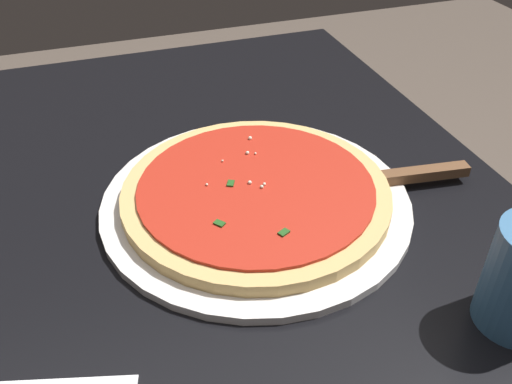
{
  "coord_description": "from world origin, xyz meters",
  "views": [
    {
      "loc": [
        -0.53,
        0.15,
        1.17
      ],
      "look_at": [
        -0.02,
        -0.02,
        0.76
      ],
      "focal_mm": 38.7,
      "sensor_mm": 36.0,
      "label": 1
    }
  ],
  "objects": [
    {
      "name": "serving_plate",
      "position": [
        -0.02,
        -0.02,
        0.75
      ],
      "size": [
        0.38,
        0.38,
        0.01
      ],
      "primitive_type": "cylinder",
      "color": "white",
      "rests_on": "restaurant_table"
    },
    {
      "name": "pizza_server",
      "position": [
        -0.05,
        -0.19,
        0.76
      ],
      "size": [
        0.08,
        0.22,
        0.01
      ],
      "color": "silver",
      "rests_on": "serving_plate"
    },
    {
      "name": "restaurant_table",
      "position": [
        0.0,
        0.0,
        0.59
      ],
      "size": [
        0.99,
        0.69,
        0.74
      ],
      "color": "black",
      "rests_on": "ground_plane"
    },
    {
      "name": "pizza",
      "position": [
        -0.02,
        -0.02,
        0.76
      ],
      "size": [
        0.33,
        0.33,
        0.02
      ],
      "color": "#DBB26B",
      "rests_on": "serving_plate"
    }
  ]
}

